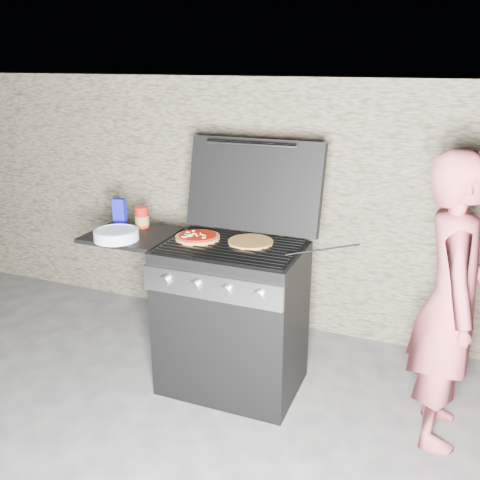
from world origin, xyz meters
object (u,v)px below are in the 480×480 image
at_px(gas_grill, 194,311).
at_px(sauce_jar, 142,217).
at_px(person, 451,303).
at_px(pizza_topped, 198,237).

xyz_separation_m(gas_grill, sauce_jar, (-0.42, 0.14, 0.51)).
height_order(sauce_jar, person, person).
distance_m(pizza_topped, sauce_jar, 0.45).
bearing_deg(gas_grill, person, 0.01).
distance_m(pizza_topped, person, 1.42).
xyz_separation_m(sauce_jar, person, (1.85, -0.14, -0.21)).
bearing_deg(gas_grill, sauce_jar, 162.04).
distance_m(gas_grill, sauce_jar, 0.68).
xyz_separation_m(gas_grill, person, (1.43, 0.00, 0.31)).
relative_size(gas_grill, sauce_jar, 10.15).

